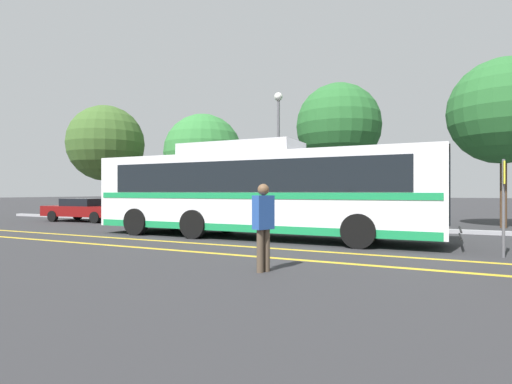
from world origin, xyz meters
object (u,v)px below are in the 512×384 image
at_px(parked_car_1, 190,211).
at_px(tree_2, 203,154).
at_px(street_lamp, 278,138).
at_px(tree_0, 338,126).
at_px(tree_1, 503,111).
at_px(tree_3, 106,143).
at_px(transit_bus, 256,190).
at_px(pedestrian_1, 263,221).
at_px(bus_stop_sign, 504,195).
at_px(parked_car_0, 85,209).

distance_m(parked_car_1, tree_2, 7.75).
distance_m(street_lamp, tree_0, 4.20).
distance_m(tree_1, tree_3, 23.20).
bearing_deg(street_lamp, tree_1, 14.45).
relative_size(transit_bus, tree_1, 1.66).
bearing_deg(street_lamp, pedestrian_1, -69.10).
bearing_deg(bus_stop_sign, tree_0, -147.38).
relative_size(parked_car_1, street_lamp, 0.76).
distance_m(tree_2, tree_3, 6.81).
bearing_deg(bus_stop_sign, street_lamp, -128.11).
bearing_deg(transit_bus, pedestrian_1, 27.05).
bearing_deg(tree_2, parked_car_1, -61.94).
relative_size(street_lamp, tree_0, 0.86).
relative_size(street_lamp, tree_3, 0.88).
distance_m(tree_0, tree_1, 7.75).
height_order(street_lamp, tree_0, tree_0).
bearing_deg(tree_0, tree_3, -173.24).
xyz_separation_m(transit_bus, tree_0, (0.70, 9.14, 3.58)).
xyz_separation_m(parked_car_0, parked_car_1, (6.71, 0.32, 0.03)).
height_order(pedestrian_1, bus_stop_sign, bus_stop_sign).
bearing_deg(tree_0, transit_bus, -94.38).
relative_size(parked_car_0, parked_car_1, 0.96).
relative_size(pedestrian_1, tree_1, 0.23).
bearing_deg(bus_stop_sign, tree_3, -111.17).
bearing_deg(transit_bus, tree_1, 134.23).
height_order(tree_0, tree_3, tree_0).
bearing_deg(parked_car_0, tree_1, 99.83).
height_order(parked_car_1, tree_0, tree_0).
distance_m(parked_car_1, tree_0, 9.41).
bearing_deg(pedestrian_1, tree_1, 1.81).
xyz_separation_m(bus_stop_sign, tree_2, (-15.74, 10.66, 2.61)).
relative_size(parked_car_1, tree_3, 0.67).
bearing_deg(parked_car_0, tree_0, 111.52).
bearing_deg(street_lamp, tree_0, 58.10).
relative_size(pedestrian_1, tree_0, 0.23).
distance_m(bus_stop_sign, tree_1, 10.18).
relative_size(transit_bus, bus_stop_sign, 5.19).
bearing_deg(tree_2, tree_0, -1.91).
bearing_deg(parked_car_0, tree_2, 147.28).
bearing_deg(tree_1, transit_bus, -135.64).
distance_m(transit_bus, tree_1, 12.26).
xyz_separation_m(bus_stop_sign, tree_3, (-22.15, 8.53, 3.38)).
bearing_deg(pedestrian_1, transit_bus, 51.55).
distance_m(parked_car_0, bus_stop_sign, 19.66).
height_order(parked_car_0, tree_2, tree_2).
xyz_separation_m(tree_1, tree_3, (-23.18, -0.90, -0.32)).
bearing_deg(tree_3, street_lamp, -6.99).
bearing_deg(tree_3, pedestrian_1, -35.83).
xyz_separation_m(tree_0, tree_1, (7.69, -0.93, -0.04)).
distance_m(parked_car_1, bus_stop_sign, 13.30).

